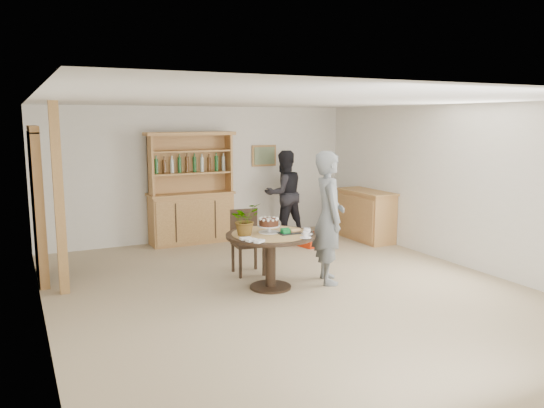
{
  "coord_description": "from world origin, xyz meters",
  "views": [
    {
      "loc": [
        -3.23,
        -6.03,
        2.27
      ],
      "look_at": [
        0.14,
        0.77,
        1.05
      ],
      "focal_mm": 35.0,
      "sensor_mm": 36.0,
      "label": 1
    }
  ],
  "objects": [
    {
      "name": "ground",
      "position": [
        0.0,
        0.0,
        0.0
      ],
      "size": [
        7.0,
        7.0,
        0.0
      ],
      "primitive_type": "plane",
      "color": "tan",
      "rests_on": "ground"
    },
    {
      "name": "room_shell",
      "position": [
        0.0,
        0.01,
        1.74
      ],
      "size": [
        6.04,
        7.04,
        2.52
      ],
      "color": "white",
      "rests_on": "ground"
    },
    {
      "name": "doorway",
      "position": [
        -2.93,
        2.0,
        1.11
      ],
      "size": [
        0.13,
        1.1,
        2.18
      ],
      "color": "black",
      "rests_on": "ground"
    },
    {
      "name": "pine_post",
      "position": [
        -2.7,
        1.2,
        1.25
      ],
      "size": [
        0.12,
        0.12,
        2.5
      ],
      "primitive_type": "cube",
      "color": "tan",
      "rests_on": "ground"
    },
    {
      "name": "hutch",
      "position": [
        -0.3,
        3.24,
        0.69
      ],
      "size": [
        1.62,
        0.54,
        2.04
      ],
      "color": "tan",
      "rests_on": "ground"
    },
    {
      "name": "sideboard",
      "position": [
        2.74,
        2.0,
        0.47
      ],
      "size": [
        0.54,
        1.26,
        0.94
      ],
      "color": "tan",
      "rests_on": "ground"
    },
    {
      "name": "dining_table",
      "position": [
        -0.17,
        0.19,
        0.6
      ],
      "size": [
        1.2,
        1.2,
        0.76
      ],
      "color": "black",
      "rests_on": "ground"
    },
    {
      "name": "dining_chair",
      "position": [
        -0.16,
        1.01,
        0.54
      ],
      "size": [
        0.45,
        0.45,
        0.95
      ],
      "rotation": [
        0.0,
        0.0,
        -0.09
      ],
      "color": "black",
      "rests_on": "ground"
    },
    {
      "name": "birthday_cake",
      "position": [
        -0.17,
        0.24,
        0.88
      ],
      "size": [
        0.3,
        0.3,
        0.2
      ],
      "color": "white",
      "rests_on": "dining_table"
    },
    {
      "name": "flower_vase",
      "position": [
        -0.52,
        0.24,
        0.97
      ],
      "size": [
        0.47,
        0.44,
        0.42
      ],
      "primitive_type": "imported",
      "rotation": [
        0.0,
        0.0,
        0.35
      ],
      "color": "#3F7233",
      "rests_on": "dining_table"
    },
    {
      "name": "gift_tray",
      "position": [
        0.04,
        0.06,
        0.79
      ],
      "size": [
        0.3,
        0.2,
        0.08
      ],
      "color": "black",
      "rests_on": "dining_table"
    },
    {
      "name": "coffee_cup_a",
      "position": [
        0.23,
        -0.09,
        0.8
      ],
      "size": [
        0.15,
        0.15,
        0.09
      ],
      "color": "silver",
      "rests_on": "dining_table"
    },
    {
      "name": "coffee_cup_b",
      "position": [
        0.11,
        -0.26,
        0.79
      ],
      "size": [
        0.15,
        0.15,
        0.08
      ],
      "color": "silver",
      "rests_on": "dining_table"
    },
    {
      "name": "napkins",
      "position": [
        -0.58,
        -0.13,
        0.77
      ],
      "size": [
        0.24,
        0.33,
        0.03
      ],
      "color": "white",
      "rests_on": "dining_table"
    },
    {
      "name": "teen_boy",
      "position": [
        0.68,
        0.09,
        0.92
      ],
      "size": [
        0.64,
        0.78,
        1.84
      ],
      "primitive_type": "imported",
      "rotation": [
        0.0,
        0.0,
        1.23
      ],
      "color": "slate",
      "rests_on": "ground"
    },
    {
      "name": "adult_person",
      "position": [
        1.5,
        3.0,
        0.84
      ],
      "size": [
        0.85,
        0.68,
        1.67
      ],
      "primitive_type": "imported",
      "rotation": [
        0.0,
        0.0,
        3.21
      ],
      "color": "black",
      "rests_on": "ground"
    },
    {
      "name": "red_suitcase",
      "position": [
        1.64,
        2.06,
        0.1
      ],
      "size": [
        0.68,
        0.53,
        0.21
      ],
      "rotation": [
        0.0,
        0.0,
        0.24
      ],
      "color": "red",
      "rests_on": "ground"
    }
  ]
}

